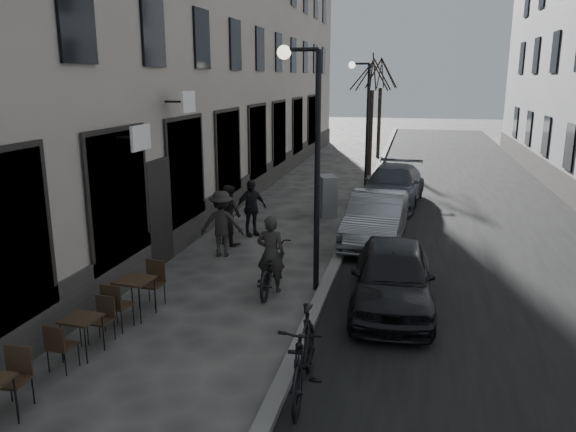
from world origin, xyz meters
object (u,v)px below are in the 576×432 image
at_px(utility_cabinet, 327,196).
at_px(pedestrian_far, 251,208).
at_px(car_far, 393,186).
at_px(moped, 304,355).
at_px(pedestrian_near, 229,215).
at_px(car_near, 392,276).
at_px(tree_far, 381,74).
at_px(bistro_set_b, 82,332).
at_px(pedestrian_mid, 222,224).
at_px(streetlamp_far, 364,110).
at_px(tree_near, 372,73).
at_px(bicycle, 271,268).
at_px(car_mid, 376,218).
at_px(streetlamp_near, 309,143).
at_px(bistro_set_c, 136,294).

bearing_deg(utility_cabinet, pedestrian_far, -143.22).
distance_m(car_far, moped, 13.00).
bearing_deg(pedestrian_near, car_near, 173.06).
bearing_deg(pedestrian_far, car_far, 8.61).
relative_size(pedestrian_near, car_near, 0.43).
height_order(tree_far, bistro_set_b, tree_far).
bearing_deg(pedestrian_mid, streetlamp_far, -114.97).
height_order(tree_near, bistro_set_b, tree_near).
xyz_separation_m(bicycle, pedestrian_mid, (-1.83, 2.10, 0.34)).
relative_size(tree_near, pedestrian_near, 3.45).
xyz_separation_m(pedestrian_far, moped, (3.11, -7.91, -0.20)).
distance_m(tree_far, car_mid, 17.61).
bearing_deg(car_far, pedestrian_far, -121.33).
distance_m(utility_cabinet, bicycle, 6.94).
distance_m(pedestrian_near, pedestrian_mid, 1.07).
bearing_deg(bistro_set_b, tree_near, 85.31).
height_order(streetlamp_near, tree_far, tree_far).
xyz_separation_m(bicycle, car_mid, (1.93, 4.17, 0.18)).
distance_m(utility_cabinet, car_near, 7.69).
height_order(pedestrian_far, car_near, pedestrian_far).
bearing_deg(tree_near, car_near, -83.66).
bearing_deg(pedestrian_near, moped, 147.08).
height_order(utility_cabinet, car_mid, car_mid).
bearing_deg(pedestrian_far, car_near, -91.02).
bearing_deg(bistro_set_b, utility_cabinet, 81.67).
bearing_deg(car_far, bistro_set_c, -105.93).
bearing_deg(pedestrian_near, pedestrian_far, -81.22).
distance_m(bistro_set_c, car_mid, 7.32).
bearing_deg(car_near, streetlamp_near, 158.32).
xyz_separation_m(streetlamp_near, car_far, (1.41, 8.86, -2.47)).
height_order(tree_near, pedestrian_near, tree_near).
bearing_deg(streetlamp_far, bicycle, -93.52).
bearing_deg(car_far, tree_far, 101.85).
height_order(pedestrian_mid, car_near, pedestrian_mid).
xyz_separation_m(streetlamp_near, bistro_set_c, (-2.93, -2.17, -2.69)).
xyz_separation_m(utility_cabinet, car_near, (2.44, -7.30, -0.01)).
bearing_deg(streetlamp_far, pedestrian_mid, -104.26).
bearing_deg(pedestrian_mid, car_far, -130.31).
distance_m(utility_cabinet, pedestrian_mid, 5.22).
relative_size(tree_far, pedestrian_near, 3.45).
bearing_deg(tree_near, moped, -88.07).
bearing_deg(tree_near, bistro_set_c, -99.92).
height_order(utility_cabinet, bicycle, utility_cabinet).
distance_m(streetlamp_near, utility_cabinet, 7.13).
height_order(streetlamp_far, tree_near, tree_near).
xyz_separation_m(tree_near, bistro_set_b, (-3.12, -18.77, -4.26)).
xyz_separation_m(streetlamp_far, car_near, (1.81, -12.65, -2.50)).
bearing_deg(bistro_set_c, bistro_set_b, -88.47).
bearing_deg(car_mid, utility_cabinet, 126.13).
xyz_separation_m(streetlamp_near, bistro_set_b, (-3.05, -3.77, -2.75)).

